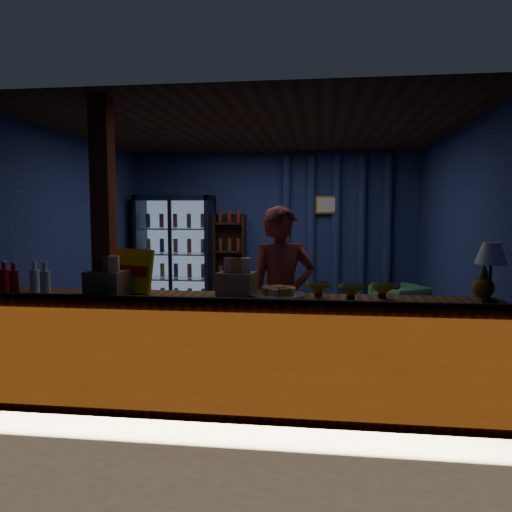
% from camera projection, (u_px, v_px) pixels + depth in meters
% --- Properties ---
extents(ground, '(4.60, 4.60, 0.00)m').
position_uv_depth(ground, '(257.00, 347.00, 6.07)').
color(ground, '#515154').
rests_on(ground, ground).
extents(room_walls, '(4.60, 4.60, 4.60)m').
position_uv_depth(room_walls, '(257.00, 218.00, 5.93)').
color(room_walls, navy).
rests_on(room_walls, ground).
extents(counter, '(4.40, 0.57, 0.99)m').
position_uv_depth(counter, '(227.00, 353.00, 4.14)').
color(counter, brown).
rests_on(counter, ground).
extents(support_post, '(0.16, 0.16, 2.60)m').
position_uv_depth(support_post, '(105.00, 253.00, 4.21)').
color(support_post, maroon).
rests_on(support_post, ground).
extents(beverage_cooler, '(1.20, 0.62, 1.90)m').
position_uv_depth(beverage_cooler, '(177.00, 256.00, 8.08)').
color(beverage_cooler, black).
rests_on(beverage_cooler, ground).
extents(bottle_shelf, '(0.50, 0.28, 1.60)m').
position_uv_depth(bottle_shelf, '(230.00, 264.00, 8.12)').
color(bottle_shelf, '#331F10').
rests_on(bottle_shelf, ground).
extents(curtain_folds, '(1.74, 0.14, 2.50)m').
position_uv_depth(curtain_folds, '(336.00, 233.00, 7.93)').
color(curtain_folds, navy).
rests_on(curtain_folds, room_walls).
extents(framed_picture, '(0.36, 0.04, 0.28)m').
position_uv_depth(framed_picture, '(327.00, 205.00, 7.87)').
color(framed_picture, gold).
rests_on(framed_picture, room_walls).
extents(shopkeeper, '(0.71, 0.57, 1.70)m').
position_uv_depth(shopkeeper, '(282.00, 298.00, 4.62)').
color(shopkeeper, maroon).
rests_on(shopkeeper, ground).
extents(green_chair, '(0.91, 0.91, 0.61)m').
position_uv_depth(green_chair, '(400.00, 306.00, 7.13)').
color(green_chair, '#55AB62').
rests_on(green_chair, ground).
extents(side_table, '(0.56, 0.46, 0.54)m').
position_uv_depth(side_table, '(287.00, 307.00, 7.47)').
color(side_table, '#331F10').
rests_on(side_table, ground).
extents(yellow_sign, '(0.47, 0.28, 0.38)m').
position_uv_depth(yellow_sign, '(131.00, 271.00, 4.33)').
color(yellow_sign, yellow).
rests_on(yellow_sign, counter).
extents(soda_bottles, '(0.51, 0.17, 0.28)m').
position_uv_depth(soda_bottles, '(24.00, 280.00, 4.29)').
color(soda_bottles, '#B30B0E').
rests_on(soda_bottles, counter).
extents(snack_box_left, '(0.34, 0.29, 0.34)m').
position_uv_depth(snack_box_left, '(108.00, 281.00, 4.17)').
color(snack_box_left, olive).
rests_on(snack_box_left, counter).
extents(snack_box_centre, '(0.33, 0.29, 0.32)m').
position_uv_depth(snack_box_centre, '(237.00, 282.00, 4.17)').
color(snack_box_centre, olive).
rests_on(snack_box_centre, counter).
extents(pastry_tray, '(0.47, 0.47, 0.08)m').
position_uv_depth(pastry_tray, '(277.00, 293.00, 4.12)').
color(pastry_tray, silver).
rests_on(pastry_tray, counter).
extents(banana_bunches, '(0.74, 0.29, 0.16)m').
position_uv_depth(banana_bunches, '(351.00, 289.00, 4.01)').
color(banana_bunches, gold).
rests_on(banana_bunches, counter).
extents(table_lamp, '(0.24, 0.24, 0.47)m').
position_uv_depth(table_lamp, '(491.00, 256.00, 3.80)').
color(table_lamp, black).
rests_on(table_lamp, counter).
extents(pineapple, '(0.17, 0.17, 0.29)m').
position_uv_depth(pineapple, '(483.00, 284.00, 3.97)').
color(pineapple, '#8B6319').
rests_on(pineapple, counter).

